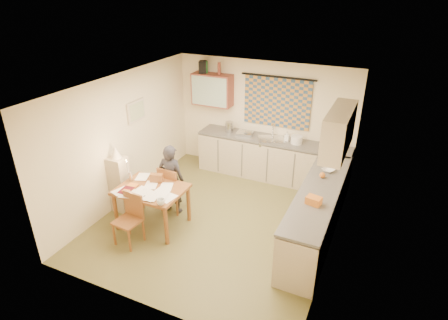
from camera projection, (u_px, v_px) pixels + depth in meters
The scene contains 44 objects.
floor at pixel (219, 219), 6.92m from camera, with size 4.00×4.50×0.02m, color brown.
ceiling at pixel (219, 85), 5.82m from camera, with size 4.00×4.50×0.02m, color white.
wall_back at pixel (263, 118), 8.22m from camera, with size 4.00×0.02×2.50m, color beige.
wall_front at pixel (139, 231), 4.52m from camera, with size 4.00×0.02×2.50m, color beige.
wall_left at pixel (124, 139), 7.13m from camera, with size 0.02×4.50×2.50m, color beige.
wall_right at pixel (340, 182), 5.61m from camera, with size 0.02×4.50×2.50m, color beige.
window_blind at pixel (277, 103), 7.90m from camera, with size 1.45×0.03×1.05m, color navy.
curtain_rod at pixel (278, 77), 7.65m from camera, with size 0.04×0.04×1.60m, color black.
wall_cabinet at pixel (212, 90), 8.27m from camera, with size 0.90×0.34×0.70m, color brown.
wall_cabinet_glass at pixel (209, 92), 8.13m from camera, with size 0.84×0.02×0.64m, color #99B2A5.
upper_cabinet_right at pixel (339, 131), 5.87m from camera, with size 0.34×1.30×0.70m, color tan.
framed_print at pixel (136, 111), 7.25m from camera, with size 0.04×0.50×0.40m, color beige.
print_canvas at pixel (137, 111), 7.24m from camera, with size 0.01×0.42×0.32m, color silver.
counter_back at pixel (271, 159), 8.18m from camera, with size 3.30×0.62×0.92m.
counter_right at pixel (317, 213), 6.28m from camera, with size 0.62×2.95×0.92m.
stove at pixel (300, 253), 5.38m from camera, with size 0.58×0.58×0.90m.
sink at pixel (271, 141), 8.01m from camera, with size 0.55×0.45×0.10m, color silver.
tap at pixel (273, 130), 8.09m from camera, with size 0.03×0.03×0.28m, color silver.
dish_rack at pixel (245, 133), 8.21m from camera, with size 0.35×0.30×0.06m, color silver.
kettle at pixel (229, 127), 8.31m from camera, with size 0.18×0.18×0.24m, color silver.
mixing_bowl at pixel (297, 140), 7.75m from camera, with size 0.24×0.24×0.16m, color white.
soap_bottle at pixel (287, 136), 7.86m from camera, with size 0.11×0.11×0.21m, color white.
bowl at pixel (328, 170), 6.63m from camera, with size 0.28×0.28×0.05m, color white.
orange_bag at pixel (314, 200), 5.65m from camera, with size 0.22×0.16×0.12m, color #CA6D24.
fruit_orange at pixel (322, 175), 6.41m from camera, with size 0.10×0.10×0.10m, color #CA6D24.
speaker at pixel (203, 67), 8.14m from camera, with size 0.16×0.20×0.26m, color black.
bottle_green at pixel (206, 67), 8.11m from camera, with size 0.07×0.07×0.26m, color #195926.
bottle_brown at pixel (219, 68), 8.00m from camera, with size 0.07×0.07×0.26m, color brown.
dining_table at pixel (153, 206), 6.60m from camera, with size 1.15×0.88×0.75m.
chair_far at pixel (174, 196), 7.10m from camera, with size 0.44×0.44×0.92m.
chair_near at pixel (129, 228), 6.20m from camera, with size 0.43×0.43×0.87m.
person at pixel (171, 179), 6.88m from camera, with size 0.51×0.35×1.36m, color black.
shelf_stand at pixel (120, 184), 6.99m from camera, with size 0.32×0.30×1.09m, color tan.
lampshade at pixel (115, 152), 6.71m from camera, with size 0.20×0.20×0.22m, color beige.
letter_rack at pixel (156, 178), 6.61m from camera, with size 0.22×0.10×0.16m, color brown.
mug at pixel (161, 202), 5.95m from camera, with size 0.16×0.16×0.10m, color white.
magazine at pixel (121, 189), 6.38m from camera, with size 0.22×0.28×0.02m, color maroon.
book at pixel (126, 186), 6.50m from camera, with size 0.20×0.26×0.02m, color #CA6D24.
orange_box at pixel (126, 191), 6.30m from camera, with size 0.12×0.08×0.04m, color #CA6D24.
eyeglasses at pixel (148, 197), 6.17m from camera, with size 0.13×0.04×0.02m, color black.
candle_holder at pixel (130, 176), 6.64m from camera, with size 0.06×0.06×0.18m, color silver.
candle at pixel (127, 167), 6.52m from camera, with size 0.02×0.02×0.22m, color white.
candle_flame at pixel (126, 160), 6.49m from camera, with size 0.02×0.02×0.02m, color #FFCC66.
papers at pixel (149, 191), 6.34m from camera, with size 1.10×0.94×0.02m.
Camera 1 is at (2.49, -5.19, 3.99)m, focal length 30.00 mm.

